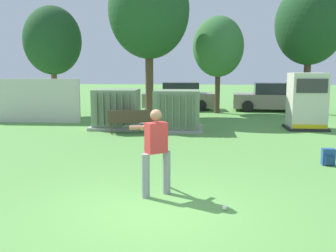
{
  "coord_description": "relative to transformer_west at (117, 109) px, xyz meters",
  "views": [
    {
      "loc": [
        0.75,
        -6.51,
        2.57
      ],
      "look_at": [
        -0.02,
        3.5,
        1.0
      ],
      "focal_mm": 41.08,
      "sensor_mm": 36.0,
      "label": 1
    }
  ],
  "objects": [
    {
      "name": "parked_car_left_of_center",
      "position": [
        7.57,
        6.96,
        -0.04
      ],
      "size": [
        4.32,
        2.16,
        1.62
      ],
      "color": "gray",
      "rests_on": "ground"
    },
    {
      "name": "tree_right",
      "position": [
        9.24,
        5.82,
        3.97
      ],
      "size": [
        3.63,
        3.63,
        6.93
      ],
      "color": "#4C3828",
      "rests_on": "ground"
    },
    {
      "name": "backpack",
      "position": [
        6.77,
        -5.55,
        -0.57
      ],
      "size": [
        0.33,
        0.27,
        0.44
      ],
      "color": "#264C8C",
      "rests_on": "ground"
    },
    {
      "name": "parked_car_leftmost",
      "position": [
        2.21,
        7.17,
        -0.04
      ],
      "size": [
        4.32,
        2.17,
        1.62
      ],
      "color": "gray",
      "rests_on": "ground"
    },
    {
      "name": "sports_ball",
      "position": [
        3.85,
        -8.97,
        -0.74
      ],
      "size": [
        0.09,
        0.09,
        0.09
      ],
      "primitive_type": "sphere",
      "color": "white",
      "rests_on": "ground"
    },
    {
      "name": "tree_center_right",
      "position": [
        4.43,
        5.62,
        2.81
      ],
      "size": [
        2.74,
        2.74,
        5.24
      ],
      "color": "#4C3828",
      "rests_on": "ground"
    },
    {
      "name": "tree_center_left",
      "position": [
        0.88,
        3.98,
        4.51
      ],
      "size": [
        4.04,
        4.04,
        7.72
      ],
      "color": "brown",
      "rests_on": "ground"
    },
    {
      "name": "transformer_mid_west",
      "position": [
        2.52,
        -0.37,
        0.0
      ],
      "size": [
        2.1,
        1.7,
        1.62
      ],
      "color": "#9E9B93",
      "rests_on": "ground"
    },
    {
      "name": "park_bench",
      "position": [
        0.83,
        -1.2,
        -0.25
      ],
      "size": [
        1.84,
        0.82,
        0.92
      ],
      "color": "#4C3828",
      "rests_on": "ground"
    },
    {
      "name": "ground_plane",
      "position": [
        2.59,
        -9.12,
        -0.79
      ],
      "size": [
        96.0,
        96.0,
        0.0
      ],
      "primitive_type": "plane",
      "color": "#5B9947"
    },
    {
      "name": "fence_panel",
      "position": [
        -4.38,
        1.38,
        0.21
      ],
      "size": [
        4.8,
        0.12,
        2.0
      ],
      "primitive_type": "cube",
      "color": "beige",
      "rests_on": "ground"
    },
    {
      "name": "generator_enclosure",
      "position": [
        7.79,
        0.37,
        0.35
      ],
      "size": [
        1.6,
        1.4,
        2.3
      ],
      "color": "#262626",
      "rests_on": "ground"
    },
    {
      "name": "tree_left",
      "position": [
        -4.1,
        3.95,
        3.06
      ],
      "size": [
        2.93,
        2.93,
        5.6
      ],
      "color": "brown",
      "rests_on": "ground"
    },
    {
      "name": "transformer_west",
      "position": [
        0.0,
        0.0,
        0.0
      ],
      "size": [
        2.1,
        1.7,
        1.62
      ],
      "color": "#9E9B93",
      "rests_on": "ground"
    },
    {
      "name": "batter",
      "position": [
        2.5,
        -8.22,
        0.19
      ],
      "size": [
        1.17,
        1.44,
        1.74
      ],
      "color": "gray",
      "rests_on": "ground"
    }
  ]
}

